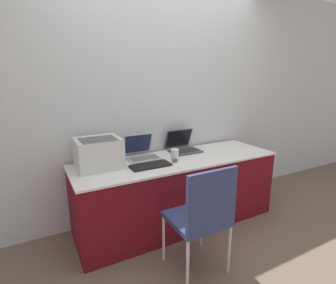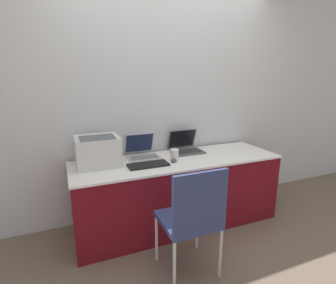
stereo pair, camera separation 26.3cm
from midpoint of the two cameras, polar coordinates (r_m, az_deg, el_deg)
ground_plane at (r=2.76m, az=2.73°, el=-20.05°), size 14.00×14.00×0.00m
wall_back at (r=2.94m, az=-4.36°, el=9.23°), size 8.00×0.05×2.60m
table at (r=2.83m, az=-0.64°, el=-10.66°), size 2.14×0.67×0.73m
printer at (r=2.52m, az=-17.89°, el=-2.12°), size 0.40×0.35×0.28m
laptop_left at (r=2.73m, az=-8.56°, el=-2.44°), size 0.32×0.33×0.24m
laptop_right at (r=2.95m, az=0.71°, el=-1.01°), size 0.34×0.32×0.23m
external_keyboard at (r=2.48m, az=-6.88°, el=-5.15°), size 0.38×0.16×0.02m
coffee_cup at (r=2.65m, az=-1.39°, el=-2.76°), size 0.09×0.09×0.11m
mouse at (r=2.58m, az=-1.41°, el=-4.06°), size 0.06×0.05×0.04m
chair at (r=2.08m, az=3.77°, el=-15.32°), size 0.43×0.42×0.91m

